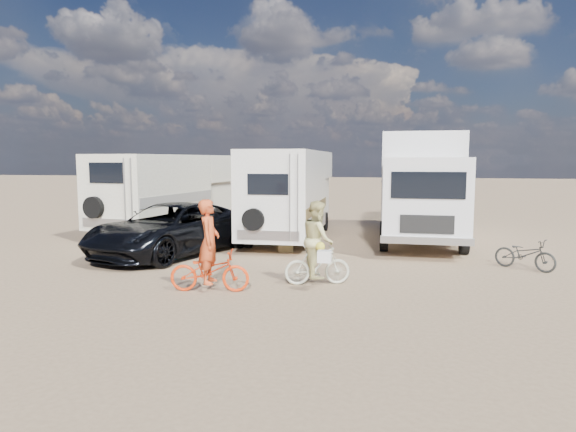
% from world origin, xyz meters
% --- Properties ---
extents(ground, '(140.00, 140.00, 0.00)m').
position_xyz_m(ground, '(0.00, 0.00, 0.00)').
color(ground, '#9C7D5D').
rests_on(ground, ground).
extents(rv_main, '(2.25, 7.19, 3.07)m').
position_xyz_m(rv_main, '(-0.20, 6.79, 1.54)').
color(rv_main, white).
rests_on(rv_main, ground).
extents(rv_left, '(3.27, 7.24, 2.95)m').
position_xyz_m(rv_left, '(-5.28, 7.68, 1.48)').
color(rv_left, beige).
rests_on(rv_left, ground).
extents(box_truck, '(2.66, 7.67, 3.65)m').
position_xyz_m(box_truck, '(4.26, 7.13, 1.83)').
color(box_truck, silver).
rests_on(box_truck, ground).
extents(dark_suv, '(4.02, 5.92, 1.51)m').
position_xyz_m(dark_suv, '(-3.03, 3.04, 0.75)').
color(dark_suv, black).
rests_on(dark_suv, ground).
extents(bike_man, '(1.75, 0.83, 0.88)m').
position_xyz_m(bike_man, '(-0.46, -0.69, 0.44)').
color(bike_man, red).
rests_on(bike_man, ground).
extents(bike_woman, '(1.53, 0.85, 0.88)m').
position_xyz_m(bike_woman, '(1.69, 0.33, 0.44)').
color(bike_woman, '#B7B99F').
rests_on(bike_woman, ground).
extents(rider_man, '(0.51, 0.70, 1.77)m').
position_xyz_m(rider_man, '(-0.46, -0.69, 0.89)').
color(rider_man, '#CD4B21').
rests_on(rider_man, ground).
extents(rider_woman, '(0.87, 0.98, 1.70)m').
position_xyz_m(rider_woman, '(1.69, 0.33, 0.85)').
color(rider_woman, '#CDC57E').
rests_on(rider_woman, ground).
extents(bike_parked, '(1.55, 1.30, 0.80)m').
position_xyz_m(bike_parked, '(6.60, 2.92, 0.40)').
color(bike_parked, black).
rests_on(bike_parked, ground).
extents(cooler, '(0.57, 0.43, 0.44)m').
position_xyz_m(cooler, '(-2.85, 2.47, 0.22)').
color(cooler, teal).
rests_on(cooler, ground).
extents(crate, '(0.57, 0.57, 0.35)m').
position_xyz_m(crate, '(0.12, 4.23, 0.18)').
color(crate, olive).
rests_on(crate, ground).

